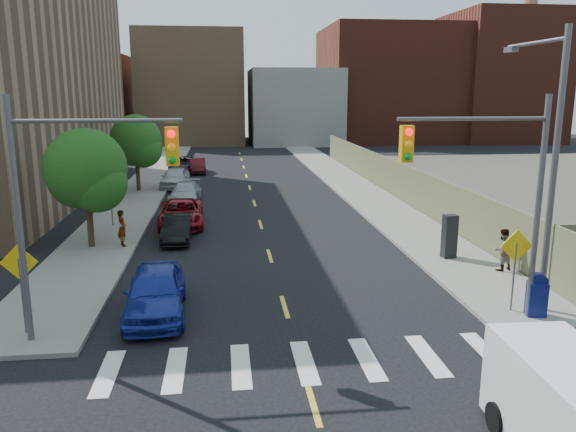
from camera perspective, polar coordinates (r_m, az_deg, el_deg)
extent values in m
cube|color=gray|center=(51.91, -13.02, 4.48)|extent=(3.50, 73.00, 0.15)
cube|color=gray|center=(52.49, 4.09, 4.85)|extent=(3.50, 73.00, 0.15)
cube|color=#6A6A4A|center=(39.76, 10.34, 3.93)|extent=(0.12, 44.00, 2.50)
cube|color=#592319|center=(82.11, -21.16, 10.97)|extent=(14.00, 18.00, 12.00)
cube|color=#8C6B4C|center=(81.71, -9.70, 12.67)|extent=(14.00, 16.00, 15.00)
cube|color=gray|center=(80.25, 0.51, 11.06)|extent=(12.00, 16.00, 10.00)
cube|color=#592319|center=(85.05, 9.99, 12.98)|extent=(18.00, 18.00, 16.00)
cube|color=#592319|center=(89.08, 20.58, 13.01)|extent=(14.00, 16.00, 18.00)
cylinder|color=#8C6B4C|center=(91.19, 23.16, 15.93)|extent=(1.80, 1.80, 28.00)
cylinder|color=#59595E|center=(16.96, -25.64, -0.85)|extent=(0.18, 0.18, 7.00)
cylinder|color=#59595E|center=(15.98, -18.86, 9.14)|extent=(4.50, 0.12, 0.12)
cube|color=#E5A50C|center=(15.74, -11.68, 6.94)|extent=(0.35, 0.30, 1.05)
cylinder|color=#59595E|center=(18.58, 24.03, 0.38)|extent=(0.18, 0.18, 7.00)
cylinder|color=#59595E|center=(17.20, 18.31, 9.37)|extent=(4.50, 0.12, 0.12)
cube|color=#E5A50C|center=(16.53, 11.94, 7.19)|extent=(0.35, 0.30, 1.05)
cylinder|color=#59595E|center=(19.20, 25.35, 3.65)|extent=(0.20, 0.20, 9.00)
cylinder|color=#59595E|center=(20.54, 23.90, 15.80)|extent=(0.12, 3.50, 0.12)
cube|color=#59595E|center=(21.94, 21.72, 15.44)|extent=(0.25, 0.60, 0.18)
cylinder|color=#59595E|center=(18.12, -25.35, -7.60)|extent=(0.06, 0.06, 2.40)
cube|color=yellow|center=(17.80, -25.68, -4.26)|extent=(1.06, 0.04, 1.06)
cylinder|color=#59595E|center=(19.42, 21.92, -5.98)|extent=(0.06, 0.06, 2.40)
cube|color=yellow|center=(19.12, 22.19, -2.85)|extent=(1.06, 0.04, 1.06)
cylinder|color=#59595E|center=(30.75, -17.49, 0.96)|extent=(0.06, 0.06, 2.40)
cube|color=yellow|center=(30.56, -17.63, 2.98)|extent=(1.06, 0.04, 1.06)
cylinder|color=#332114|center=(26.94, -19.47, -0.50)|extent=(0.28, 0.28, 2.64)
sphere|color=#1D4112|center=(26.53, -19.85, 4.55)|extent=(3.60, 3.60, 3.60)
sphere|color=#1D4112|center=(26.22, -18.83, 3.21)|extent=(2.64, 2.64, 2.64)
sphere|color=#1D4112|center=(27.07, -20.42, 3.76)|extent=(2.88, 2.88, 2.88)
cylinder|color=#332114|center=(41.46, -15.00, 4.15)|extent=(0.28, 0.28, 2.64)
sphere|color=#1D4112|center=(41.20, -15.19, 7.45)|extent=(3.60, 3.60, 3.60)
sphere|color=#1D4112|center=(40.89, -14.51, 6.61)|extent=(2.64, 2.64, 2.64)
sphere|color=#1D4112|center=(41.69, -15.63, 6.90)|extent=(2.88, 2.88, 2.88)
imported|color=navy|center=(18.65, -13.33, -7.47)|extent=(2.09, 4.73, 1.58)
imported|color=black|center=(27.52, -11.16, -1.23)|extent=(1.35, 3.82, 1.26)
imported|color=maroon|center=(30.52, -10.78, 0.27)|extent=(2.50, 5.10, 1.39)
imported|color=#A1A4A8|center=(37.06, -10.39, 2.36)|extent=(2.09, 4.56, 1.29)
imported|color=#BBBBBB|center=(42.74, -11.36, 3.84)|extent=(2.16, 4.70, 1.56)
imported|color=#390B10|center=(50.42, -9.17, 5.06)|extent=(1.60, 3.97, 1.28)
imported|color=black|center=(51.26, -10.53, 5.18)|extent=(2.63, 5.06, 1.36)
cube|color=black|center=(13.42, 23.76, -13.59)|extent=(1.70, 1.14, 0.81)
cylinder|color=black|center=(13.35, 20.50, -18.70)|extent=(0.27, 0.69, 0.68)
cylinder|color=black|center=(14.11, 27.10, -17.53)|extent=(0.27, 0.69, 0.68)
cube|color=navy|center=(19.44, 23.92, -7.71)|extent=(0.65, 0.54, 1.09)
cylinder|color=navy|center=(19.26, 24.08, -6.11)|extent=(0.60, 0.37, 0.56)
cube|color=black|center=(24.72, 16.08, -1.99)|extent=(0.59, 0.49, 1.85)
imported|color=gray|center=(26.62, -16.50, -1.18)|extent=(0.62, 0.72, 1.67)
imported|color=gray|center=(23.63, 20.95, -3.21)|extent=(0.95, 0.83, 1.68)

